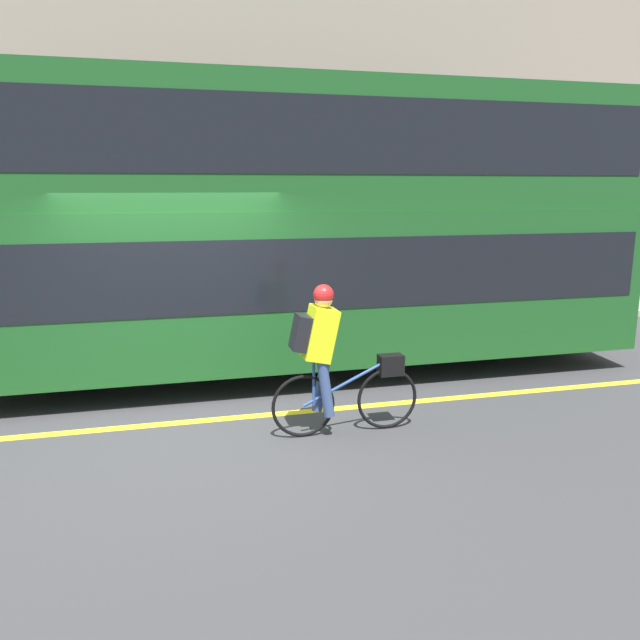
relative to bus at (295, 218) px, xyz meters
name	(u,v)px	position (x,y,z in m)	size (l,w,h in m)	color
ground_plane	(181,429)	(-1.68, -1.88, -2.15)	(80.00, 80.00, 0.00)	#38383A
road_center_line	(181,423)	(-1.68, -1.70, -2.14)	(50.00, 0.14, 0.01)	yellow
sidewalk_curb	(171,327)	(-1.68, 3.03, -2.09)	(60.00, 2.24, 0.12)	gray
building_facade	(158,92)	(-1.68, 4.30, 2.16)	(60.00, 0.30, 8.60)	gray
bus	(295,218)	(0.00, 0.00, 0.00)	(9.29, 2.46, 3.86)	black
cyclist_on_bike	(331,355)	(-0.16, -2.42, -1.28)	(1.60, 0.32, 1.60)	black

